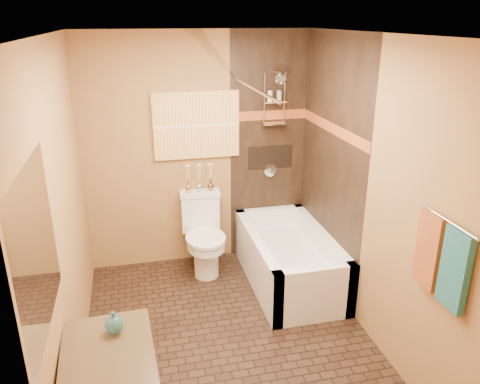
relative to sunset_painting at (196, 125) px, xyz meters
name	(u,v)px	position (x,y,z in m)	size (l,w,h in m)	color
floor	(228,337)	(0.01, -1.48, -1.55)	(3.00, 3.00, 0.00)	black
wall_left	(64,218)	(-1.19, -1.48, -0.30)	(0.02, 3.00, 2.50)	#9A683B
wall_right	(368,191)	(1.21, -1.48, -0.30)	(0.02, 3.00, 2.50)	#9A683B
wall_back	(198,152)	(0.01, 0.02, -0.30)	(2.40, 0.02, 2.50)	#9A683B
wall_front	(290,318)	(0.01, -2.98, -0.30)	(2.40, 0.02, 2.50)	#9A683B
ceiling	(225,34)	(0.01, -1.48, 0.95)	(3.00, 3.00, 0.00)	silver
alcove_tile_back	(268,148)	(0.79, 0.01, -0.30)	(0.85, 0.01, 2.50)	black
alcove_tile_right	(330,165)	(1.20, -0.73, -0.30)	(0.01, 1.50, 2.50)	black
mosaic_band_back	(269,115)	(0.79, 0.00, 0.07)	(0.85, 0.01, 0.10)	maroon
mosaic_band_right	(332,128)	(1.19, -0.73, 0.07)	(0.01, 1.50, 0.10)	maroon
alcove_niche	(270,157)	(0.81, 0.01, -0.40)	(0.50, 0.01, 0.25)	black
shower_fixtures	(274,113)	(0.81, -0.10, 0.12)	(0.24, 0.33, 1.16)	silver
curtain_rod	(253,88)	(0.41, -0.73, 0.47)	(0.03, 0.03, 1.55)	silver
towel_bar	(447,220)	(1.16, -2.53, -0.10)	(0.02, 0.02, 0.55)	silver
towel_teal	(455,270)	(1.17, -2.66, -0.37)	(0.05, 0.22, 0.52)	#1A4E59
towel_rust	(429,250)	(1.17, -2.40, -0.37)	(0.05, 0.22, 0.52)	brown
sunset_painting	(196,125)	(0.00, 0.00, 0.00)	(0.90, 0.04, 0.70)	gold
vanity_mirror	(37,251)	(-1.18, -2.48, -0.05)	(0.01, 1.00, 0.90)	white
bathtub	(289,263)	(0.81, -0.73, -1.33)	(0.80, 1.50, 0.55)	white
toilet	(204,234)	(0.00, -0.28, -1.12)	(0.45, 0.65, 0.85)	white
teal_bottle	(114,323)	(-0.86, -2.24, -0.70)	(0.12, 0.12, 0.18)	#215F65
bud_vases	(199,177)	(0.00, -0.09, -0.54)	(0.30, 0.06, 0.30)	gold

